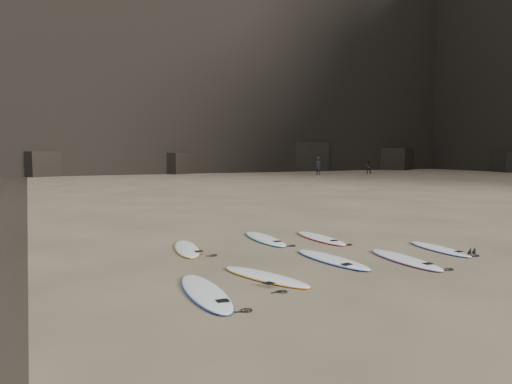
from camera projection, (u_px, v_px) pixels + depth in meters
ground at (355, 261)px, 11.72m from camera, size 240.00×240.00×0.00m
headland at (285, 7)px, 64.06m from camera, size 170.00×101.00×63.47m
surfboard_0 at (205, 292)px, 8.96m from camera, size 0.82×2.69×0.10m
surfboard_1 at (265, 276)px, 10.10m from camera, size 1.32×2.40×0.08m
surfboard_2 at (332, 259)px, 11.67m from camera, size 0.85×2.60×0.09m
surfboard_3 at (405, 259)px, 11.67m from camera, size 0.74×2.53×0.09m
surfboard_4 at (439, 249)px, 12.95m from camera, size 0.69×2.23×0.08m
surfboard_5 at (187, 248)px, 12.98m from camera, size 1.00×2.44×0.09m
surfboard_6 at (265, 238)px, 14.40m from camera, size 0.75×2.62×0.09m
surfboard_7 at (321, 238)px, 14.52m from camera, size 0.63×2.49×0.09m
person_a at (318, 166)px, 52.59m from camera, size 0.69×0.81×1.88m
person_b at (368, 167)px, 54.82m from camera, size 0.98×0.96×1.59m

